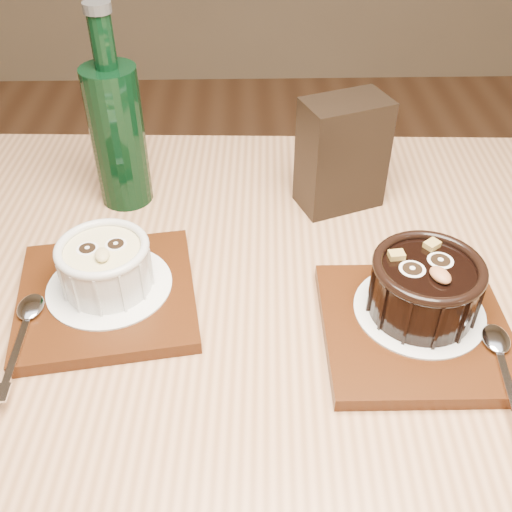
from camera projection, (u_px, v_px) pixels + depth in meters
The scene contains 11 objects.
table at pixel (256, 385), 0.66m from camera, with size 1.23×0.85×0.75m.
tray_left at pixel (107, 296), 0.63m from camera, with size 0.18×0.18×0.01m, color #421E0B.
doily_left at pixel (110, 285), 0.63m from camera, with size 0.13×0.13×0.00m, color white.
ramekin_white at pixel (105, 264), 0.61m from camera, with size 0.09×0.09×0.06m.
spoon_left at pixel (22, 332), 0.57m from camera, with size 0.03×0.13×0.01m, color silver, non-canonical shape.
tray_right at pixel (415, 329), 0.59m from camera, with size 0.18×0.18×0.01m, color #421E0B.
doily_right at pixel (419, 310), 0.60m from camera, with size 0.13×0.13×0.00m, color white.
ramekin_dark at pixel (425, 285), 0.58m from camera, with size 0.11×0.11×0.06m.
spoon_right at pixel (504, 367), 0.54m from camera, with size 0.03×0.13×0.01m, color silver, non-canonical shape.
condiment_stand at pixel (342, 154), 0.73m from camera, with size 0.10×0.06×0.14m, color black.
green_bottle at pixel (117, 132), 0.72m from camera, with size 0.07×0.07×0.25m.
Camera 1 is at (-0.10, -0.28, 1.19)m, focal length 42.00 mm.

